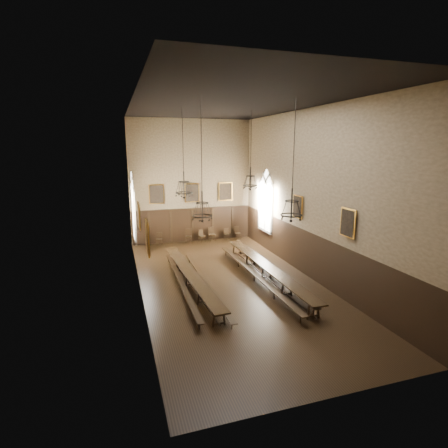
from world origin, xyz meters
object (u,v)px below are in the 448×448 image
bench_left_outer (181,284)px  chandelier_back_left (184,187)px  chair_5 (212,237)px  chair_6 (227,236)px  chair_4 (202,238)px  chair_1 (159,241)px  chair_7 (237,235)px  bench_right_inner (254,276)px  bench_right_outer (273,272)px  table_right (266,272)px  table_left (191,279)px  chandelier_front_left (202,208)px  bench_left_inner (206,284)px  chair_3 (189,239)px  chandelier_front_right (291,208)px

bench_left_outer → chandelier_back_left: 5.12m
chair_5 → chair_6: 1.19m
bench_left_outer → chair_4: chair_4 is taller
chair_1 → chair_7: 6.03m
bench_right_inner → chair_7: bearing=76.2°
bench_right_outer → chair_7: size_ratio=10.45×
bench_left_outer → table_right: bearing=-1.2°
bench_right_outer → table_left: bearing=-179.7°
chair_1 → chair_6: bearing=9.4°
chair_1 → chandelier_front_left: chandelier_front_left is taller
bench_left_outer → chair_4: (3.16, 8.47, 0.02)m
bench_right_inner → chair_1: (-3.92, 8.67, -0.02)m
chandelier_front_left → chandelier_back_left: bearing=87.9°
chair_4 → bench_left_inner: bearing=-122.0°
table_right → chandelier_back_left: bearing=150.9°
chair_1 → chair_3: (2.17, 0.00, 0.03)m
chair_1 → chair_6: (5.17, -0.10, -0.02)m
table_left → chair_3: chair_3 is taller
bench_right_inner → chair_5: (0.06, 8.68, 0.01)m
chair_3 → bench_right_inner: bearing=-62.6°
chair_4 → chair_3: bearing=158.0°
bench_right_inner → bench_right_outer: bench_right_inner is taller
bench_left_inner → bench_left_outer: bearing=164.1°
chair_5 → table_left: bearing=-114.8°
chandelier_back_left → chair_6: bearing=54.7°
bench_left_inner → chandelier_back_left: (-0.52, 2.45, 4.61)m
chair_3 → chandelier_back_left: 8.01m
chair_1 → chair_3: 2.17m
chair_6 → chair_7: (0.86, 0.03, 0.03)m
bench_right_outer → chair_3: bearing=109.9°
chandelier_back_left → chandelier_front_left: size_ratio=0.93×
chair_3 → chandelier_front_right: chandelier_front_right is taller
bench_right_inner → chair_7: (2.11, 8.60, -0.01)m
table_left → table_right: bearing=-3.4°
bench_left_inner → chair_7: size_ratio=9.57×
table_left → bench_left_inner: bearing=-36.2°
chair_5 → chandelier_back_left: size_ratio=0.23×
bench_left_inner → chair_4: bearing=77.4°
chandelier_front_right → bench_right_outer: bearing=76.3°
bench_right_inner → chair_1: 9.52m
chandelier_front_left → chandelier_front_right: size_ratio=0.97×
chair_3 → chair_6: (3.00, -0.10, -0.04)m
bench_left_outer → chair_6: bearing=58.5°
chair_3 → chair_6: chair_3 is taller
bench_left_inner → chandelier_front_left: (-0.70, -2.34, 4.30)m
chair_4 → chandelier_back_left: 8.24m
table_right → chair_7: 8.65m
chair_5 → chandelier_back_left: chandelier_back_left is taller
chair_1 → bench_right_outer: bearing=-47.7°
bench_left_outer → chair_5: size_ratio=8.84×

